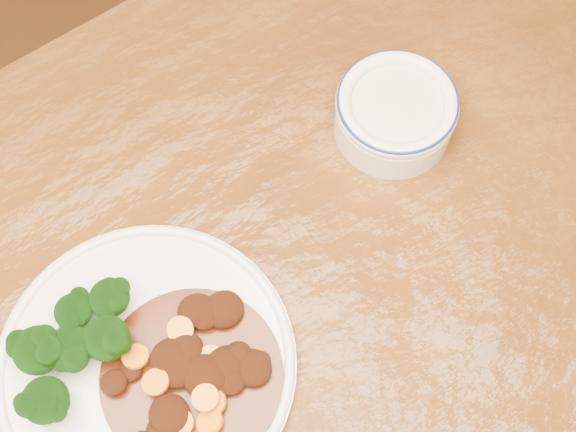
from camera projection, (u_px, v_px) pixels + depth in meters
dinner_plate at (146, 365)px, 0.74m from camera, size 0.28×0.28×0.02m
broccoli_florets at (71, 345)px, 0.72m from camera, size 0.13×0.10×0.05m
mince_stew at (196, 368)px, 0.73m from camera, size 0.17×0.17×0.03m
dip_bowl at (395, 112)px, 0.83m from camera, size 0.13×0.13×0.06m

